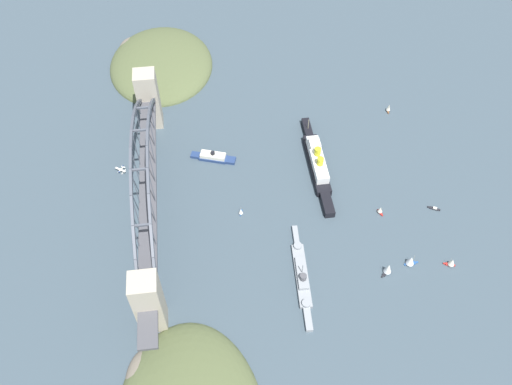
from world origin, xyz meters
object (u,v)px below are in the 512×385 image
Objects in this scene: naval_cruiser at (302,276)px; small_boat_4 at (389,108)px; small_boat_6 at (411,260)px; seaplane_taxiing_near_bridge at (121,170)px; small_boat_0 at (388,268)px; harbor_arch_bridge at (148,184)px; small_boat_3 at (241,211)px; small_boat_5 at (452,262)px; ocean_liner at (317,163)px; small_boat_1 at (380,210)px; small_boat_2 at (434,208)px; harbor_ferry_steamer at (213,157)px.

naval_cruiser is 188.66m from small_boat_4.
naval_cruiser is 7.87× the size of small_boat_6.
seaplane_taxiing_near_bridge is (-113.72, -128.61, -0.63)m from naval_cruiser.
harbor_arch_bridge is at bearing -115.02° from small_boat_0.
seaplane_taxiing_near_bridge is at bearing -120.26° from small_boat_3.
harbor_arch_bridge is at bearing -109.90° from small_boat_5.
small_boat_3 is (53.65, 91.96, 1.29)m from seaplane_taxiing_near_bridge.
harbor_arch_bridge is at bearing -78.80° from ocean_liner.
small_boat_1 reaches higher than small_boat_2.
ocean_liner is at bearing 163.34° from naval_cruiser.
small_boat_6 is at bearing 11.33° from small_boat_1.
naval_cruiser is 171.68m from seaplane_taxiing_near_bridge.
naval_cruiser reaches higher than small_boat_0.
small_boat_1 is (-51.60, 8.47, -2.05)m from small_boat_0.
naval_cruiser reaches higher than small_boat_6.
harbor_arch_bridge is at bearing -125.41° from naval_cruiser.
ocean_liner reaches higher than small_boat_1.
small_boat_5 is (49.55, -4.44, 3.27)m from small_boat_2.
small_boat_6 is at bearing -36.36° from small_boat_2.
harbor_arch_bridge is at bearing -111.55° from small_boat_6.
small_boat_4 is (-96.42, 142.02, 0.57)m from small_boat_3.
harbor_ferry_steamer is (-118.43, -53.34, 0.00)m from naval_cruiser.
naval_cruiser reaches higher than small_boat_2.
small_boat_5 reaches higher than harbor_ferry_steamer.
small_boat_1 is at bearing 83.68° from small_boat_3.
harbor_arch_bridge is 136.88m from ocean_liner.
small_boat_4 reaches higher than small_boat_3.
small_boat_4 reaches higher than small_boat_1.
harbor_ferry_steamer is at bearing -155.76° from naval_cruiser.
harbor_ferry_steamer is 176.24m from small_boat_6.
ocean_liner is 1.24× the size of naval_cruiser.
small_boat_4 is (-38.06, 158.70, 1.22)m from harbor_ferry_steamer.
naval_cruiser is 9.17× the size of seaplane_taxiing_near_bridge.
naval_cruiser is at bearing -16.66° from ocean_liner.
small_boat_1 is at bearing 60.21° from harbor_ferry_steamer.
small_boat_1 is at bearing 170.68° from small_boat_0.
naval_cruiser is at bearing 54.59° from harbor_arch_bridge.
naval_cruiser is at bearing 31.39° from small_boat_3.
small_boat_2 is 1.18× the size of small_boat_4.
harbor_arch_bridge is 2.44× the size of ocean_liner.
harbor_arch_bridge reaches higher than naval_cruiser.
harbor_ferry_steamer is at bearing -136.89° from small_boat_0.
small_boat_1 is (50.70, 39.38, -2.55)m from ocean_liner.
small_boat_1 is 0.75× the size of small_boat_2.
ocean_liner is at bearing 84.71° from seaplane_taxiing_near_bridge.
seaplane_taxiing_near_bridge is at bearing -108.30° from small_boat_1.
small_boat_0 reaches higher than small_boat_3.
small_boat_5 is at bearing 81.19° from small_boat_6.
harbor_arch_bridge is 35.80× the size of small_boat_1.
harbor_arch_bridge is 72.23m from small_boat_3.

